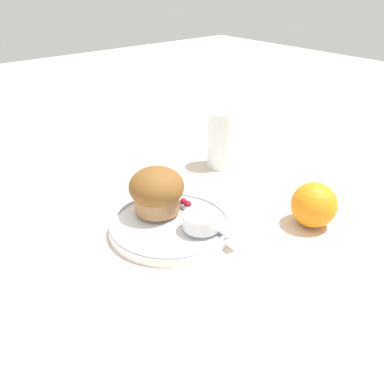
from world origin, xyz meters
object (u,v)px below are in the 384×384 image
(butter_knife, at_px, (197,212))
(orange_fruit, at_px, (314,205))
(muffin, at_px, (157,191))
(juice_glass, at_px, (222,139))

(butter_knife, bearing_deg, orange_fruit, 53.19)
(orange_fruit, bearing_deg, muffin, -132.80)
(muffin, height_order, orange_fruit, muffin)
(muffin, relative_size, orange_fruit, 1.21)
(muffin, bearing_deg, orange_fruit, 47.20)
(muffin, distance_m, juice_glass, 0.25)
(juice_glass, bearing_deg, orange_fruit, -9.97)
(butter_knife, height_order, juice_glass, juice_glass)
(muffin, xyz_separation_m, butter_knife, (0.05, 0.04, -0.03))
(butter_knife, distance_m, orange_fruit, 0.19)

